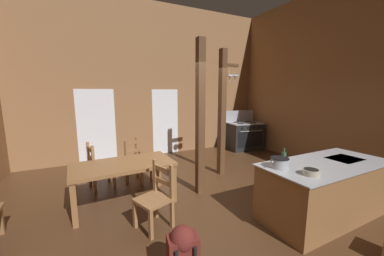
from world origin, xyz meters
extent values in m
cube|color=#4C301C|center=(0.00, 0.00, -0.05)|extent=(8.16, 7.60, 0.10)
cube|color=#93663F|center=(0.00, 3.47, 2.29)|extent=(8.16, 0.14, 4.58)
cube|color=#93663F|center=(3.75, 0.00, 2.29)|extent=(0.14, 7.60, 4.58)
cube|color=white|center=(-1.66, 3.40, 1.02)|extent=(1.00, 0.01, 2.05)
cube|color=white|center=(0.37, 3.40, 1.02)|extent=(0.84, 0.01, 2.05)
cube|color=olive|center=(1.42, -1.18, 0.43)|extent=(2.12, 0.94, 0.87)
cube|color=#A8AAB2|center=(1.42, -1.18, 0.88)|extent=(2.18, 1.00, 0.02)
cube|color=black|center=(1.89, -1.17, 0.88)|extent=(0.53, 0.41, 0.00)
cube|color=black|center=(1.41, -0.75, 0.05)|extent=(2.00, 0.08, 0.10)
cube|color=black|center=(3.00, 2.72, 0.45)|extent=(1.18, 0.88, 0.90)
cube|color=black|center=(2.95, 2.34, 0.42)|extent=(0.93, 0.12, 0.52)
cylinder|color=#A8AAB2|center=(2.95, 2.31, 0.70)|extent=(0.82, 0.12, 0.02)
cube|color=#A8AAB2|center=(3.00, 2.72, 0.92)|extent=(1.22, 0.93, 0.03)
cube|color=#A8AAB2|center=(3.04, 3.08, 1.12)|extent=(1.14, 0.17, 0.40)
cylinder|color=black|center=(3.23, 2.54, 0.94)|extent=(0.22, 0.22, 0.01)
cylinder|color=black|center=(2.74, 2.60, 0.94)|extent=(0.22, 0.22, 0.01)
cylinder|color=black|center=(3.26, 2.84, 0.94)|extent=(0.22, 0.22, 0.01)
cylinder|color=black|center=(2.77, 2.90, 0.94)|extent=(0.22, 0.22, 0.01)
cylinder|color=black|center=(3.28, 2.29, 0.82)|extent=(0.05, 0.03, 0.04)
cylinder|color=black|center=(3.06, 2.31, 0.82)|extent=(0.05, 0.03, 0.04)
cylinder|color=black|center=(2.84, 2.34, 0.82)|extent=(0.05, 0.03, 0.04)
cylinder|color=black|center=(2.62, 2.36, 0.82)|extent=(0.05, 0.03, 0.04)
cube|color=brown|center=(0.97, 1.09, 1.46)|extent=(0.15, 0.15, 2.93)
cube|color=brown|center=(1.16, 1.10, 2.58)|extent=(0.52, 0.13, 0.06)
cylinder|color=#A8AAB2|center=(1.17, 1.10, 2.47)|extent=(0.01, 0.01, 0.22)
cylinder|color=#A8AAB2|center=(1.17, 1.10, 2.34)|extent=(0.19, 0.19, 0.04)
cylinder|color=#A8AAB2|center=(1.17, 1.10, 2.26)|extent=(0.02, 0.02, 0.14)
cylinder|color=#A8AAB2|center=(1.33, 1.12, 2.48)|extent=(0.01, 0.01, 0.21)
cylinder|color=#A8AAB2|center=(1.33, 1.12, 2.35)|extent=(0.19, 0.19, 0.04)
cylinder|color=#A8AAB2|center=(1.33, 1.12, 2.27)|extent=(0.02, 0.02, 0.14)
cube|color=brown|center=(0.04, 0.41, 1.46)|extent=(0.14, 0.14, 2.93)
cube|color=olive|center=(-1.37, 0.63, 0.71)|extent=(1.74, 0.99, 0.06)
cube|color=olive|center=(-2.18, 0.97, 0.34)|extent=(0.08, 0.08, 0.68)
cube|color=olive|center=(-0.60, 1.05, 0.34)|extent=(0.08, 0.08, 0.68)
cube|color=olive|center=(-2.14, 0.20, 0.34)|extent=(0.08, 0.08, 0.68)
cube|color=olive|center=(-0.56, 0.28, 0.34)|extent=(0.08, 0.08, 0.68)
cube|color=#9E7044|center=(-1.68, 1.53, 0.43)|extent=(0.52, 0.52, 0.04)
cube|color=#9E7044|center=(-1.54, 1.75, 0.21)|extent=(0.06, 0.06, 0.41)
cube|color=#9E7044|center=(-1.46, 1.38, 0.21)|extent=(0.06, 0.06, 0.41)
cube|color=#9E7044|center=(-1.91, 1.67, 0.47)|extent=(0.06, 0.06, 0.95)
cube|color=#9E7044|center=(-1.83, 1.30, 0.47)|extent=(0.06, 0.06, 0.95)
cube|color=#9E7044|center=(-1.87, 1.49, 0.84)|extent=(0.11, 0.38, 0.07)
cube|color=#9E7044|center=(-1.87, 1.49, 0.65)|extent=(0.11, 0.38, 0.07)
cube|color=#9E7044|center=(-1.10, -0.31, 0.43)|extent=(0.57, 0.57, 0.04)
cube|color=#9E7044|center=(-1.21, -0.56, 0.21)|extent=(0.06, 0.06, 0.41)
cube|color=#9E7044|center=(-1.35, -0.20, 0.21)|extent=(0.06, 0.06, 0.41)
cube|color=#9E7044|center=(-0.86, -0.42, 0.47)|extent=(0.06, 0.06, 0.95)
cube|color=#9E7044|center=(-1.00, -0.07, 0.47)|extent=(0.06, 0.06, 0.95)
cube|color=#9E7044|center=(-0.93, -0.24, 0.84)|extent=(0.17, 0.37, 0.07)
cube|color=#9E7044|center=(-0.93, -0.24, 0.65)|extent=(0.17, 0.37, 0.07)
cube|color=#9E7044|center=(-0.92, 1.47, 0.43)|extent=(0.62, 0.62, 0.04)
cube|color=#9E7044|center=(-0.65, 1.46, 0.21)|extent=(0.07, 0.07, 0.41)
cube|color=#9E7044|center=(-0.93, 1.20, 0.21)|extent=(0.07, 0.07, 0.41)
cube|color=#9E7044|center=(-0.91, 1.74, 0.47)|extent=(0.07, 0.07, 0.95)
cube|color=#9E7044|center=(-1.19, 1.48, 0.47)|extent=(0.07, 0.07, 0.95)
cube|color=#9E7044|center=(-1.05, 1.61, 0.84)|extent=(0.30, 0.28, 0.07)
cube|color=#9E7044|center=(-1.05, 1.61, 0.65)|extent=(0.30, 0.28, 0.07)
cube|color=maroon|center=(-1.05, -1.18, 0.17)|extent=(0.23, 0.10, 0.17)
sphere|color=maroon|center=(-1.07, -1.31, 0.46)|extent=(0.31, 0.31, 0.27)
cylinder|color=#A8AAB2|center=(0.57, -1.03, 0.96)|extent=(0.25, 0.25, 0.14)
cylinder|color=black|center=(0.57, -1.03, 1.03)|extent=(0.26, 0.26, 0.01)
cylinder|color=#A8AAB2|center=(0.43, -1.03, 0.99)|extent=(0.05, 0.02, 0.02)
cylinder|color=#A8AAB2|center=(0.71, -1.03, 0.99)|extent=(0.05, 0.02, 0.02)
cylinder|color=#B2A893|center=(0.72, -1.41, 0.92)|extent=(0.22, 0.22, 0.08)
cylinder|color=black|center=(0.72, -1.41, 0.96)|extent=(0.18, 0.18, 0.00)
cylinder|color=#2D5638|center=(0.77, -0.93, 0.98)|extent=(0.07, 0.07, 0.18)
cylinder|color=#2D5638|center=(0.77, -0.93, 1.10)|extent=(0.03, 0.03, 0.06)
camera|label=1|loc=(-1.88, -3.20, 1.96)|focal=20.47mm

